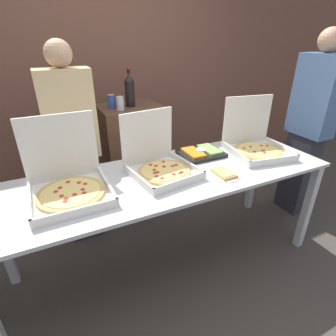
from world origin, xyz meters
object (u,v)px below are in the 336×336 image
(veggie_tray, at_px, (201,153))
(person_guest_cap, at_px, (309,126))
(soda_can_silver, at_px, (120,103))
(person_guest_plaid, at_px, (74,147))
(pizza_box_near_right, at_px, (255,143))
(pizza_box_near_left, at_px, (68,182))
(soda_can_colored, at_px, (112,101))
(soda_bottle, at_px, (130,90))
(paper_plate_front_left, at_px, (224,174))
(pizza_box_far_right, at_px, (160,163))

(veggie_tray, bearing_deg, person_guest_cap, -2.91)
(soda_can_silver, height_order, person_guest_plaid, person_guest_plaid)
(pizza_box_near_right, bearing_deg, pizza_box_near_left, -170.11)
(pizza_box_near_right, xyz_separation_m, soda_can_colored, (-0.97, 0.90, 0.27))
(soda_bottle, relative_size, person_guest_plaid, 0.20)
(pizza_box_near_left, height_order, paper_plate_front_left, pizza_box_near_left)
(soda_can_silver, bearing_deg, pizza_box_near_left, -126.58)
(soda_bottle, bearing_deg, soda_can_colored, 176.85)
(pizza_box_near_right, bearing_deg, pizza_box_far_right, -170.57)
(pizza_box_near_right, bearing_deg, veggie_tray, 172.43)
(soda_can_colored, bearing_deg, soda_can_silver, -65.71)
(person_guest_plaid, bearing_deg, paper_plate_front_left, 135.69)
(pizza_box_near_right, distance_m, person_guest_cap, 0.75)
(soda_can_silver, bearing_deg, person_guest_cap, -23.03)
(pizza_box_near_right, relative_size, veggie_tray, 1.52)
(soda_can_silver, xyz_separation_m, person_guest_plaid, (-0.47, -0.15, -0.29))
(pizza_box_far_right, bearing_deg, pizza_box_near_right, -8.28)
(paper_plate_front_left, relative_size, soda_bottle, 0.66)
(person_guest_plaid, bearing_deg, pizza_box_far_right, 128.34)
(paper_plate_front_left, relative_size, soda_can_colored, 1.88)
(veggie_tray, relative_size, soda_bottle, 0.99)
(person_guest_plaid, bearing_deg, soda_bottle, -156.93)
(paper_plate_front_left, xyz_separation_m, person_guest_cap, (1.24, 0.31, 0.09))
(pizza_box_near_left, height_order, person_guest_cap, person_guest_cap)
(soda_bottle, xyz_separation_m, soda_can_silver, (-0.13, -0.10, -0.09))
(soda_bottle, relative_size, soda_can_colored, 2.82)
(pizza_box_far_right, distance_m, soda_bottle, 0.96)
(pizza_box_near_right, relative_size, person_guest_cap, 0.29)
(soda_bottle, relative_size, soda_can_silver, 2.82)
(pizza_box_near_left, relative_size, veggie_tray, 1.40)
(pizza_box_near_right, bearing_deg, soda_can_colored, 146.80)
(person_guest_cap, bearing_deg, paper_plate_front_left, 104.19)
(soda_bottle, distance_m, person_guest_plaid, 0.75)
(soda_can_colored, xyz_separation_m, person_guest_cap, (1.72, -0.82, -0.24))
(pizza_box_far_right, relative_size, pizza_box_near_right, 0.93)
(soda_bottle, bearing_deg, veggie_tray, -65.38)
(pizza_box_near_right, bearing_deg, person_guest_plaid, 164.97)
(pizza_box_near_left, bearing_deg, pizza_box_far_right, 0.21)
(pizza_box_far_right, bearing_deg, soda_can_colored, 87.35)
(pizza_box_near_right, distance_m, veggie_tray, 0.47)
(paper_plate_front_left, distance_m, soda_bottle, 1.24)
(pizza_box_far_right, height_order, person_guest_cap, person_guest_cap)
(pizza_box_far_right, height_order, veggie_tray, pizza_box_far_right)
(soda_can_silver, relative_size, person_guest_plaid, 0.07)
(veggie_tray, xyz_separation_m, soda_bottle, (-0.34, 0.75, 0.41))
(paper_plate_front_left, bearing_deg, soda_can_silver, 112.68)
(pizza_box_near_left, height_order, soda_bottle, soda_bottle)
(soda_can_silver, relative_size, person_guest_cap, 0.07)
(paper_plate_front_left, height_order, soda_can_silver, soda_can_silver)
(veggie_tray, bearing_deg, pizza_box_near_left, -172.23)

